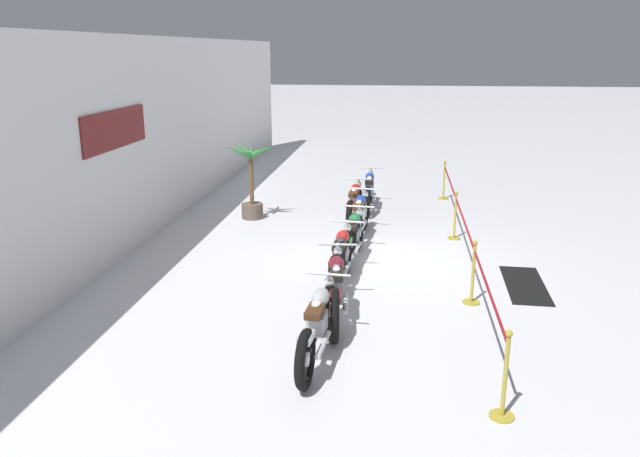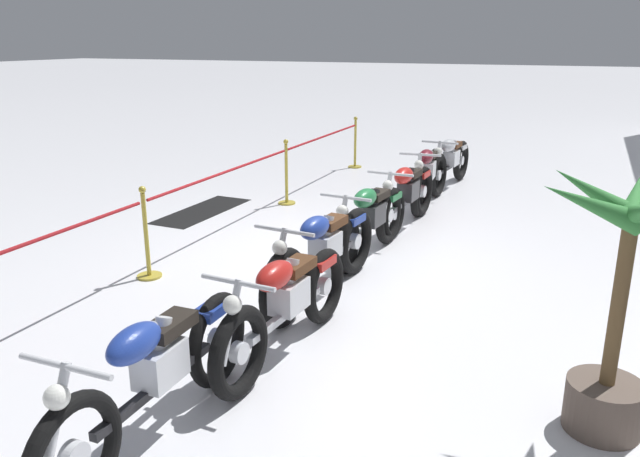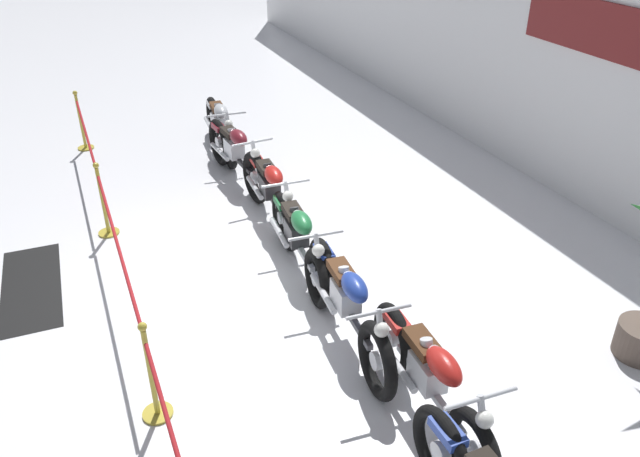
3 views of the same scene
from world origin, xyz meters
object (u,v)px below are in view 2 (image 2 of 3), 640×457
potted_palm_left_of_row (618,311)px  motorcycle_blue_6 (155,375)px  stanchion_mid_right (147,247)px  floor_banner (202,211)px  motorcycle_red_2 (407,196)px  motorcycle_silver_0 (450,162)px  motorcycle_maroon_1 (427,175)px  stanchion_far_left (269,165)px  stanchion_mid_left (287,182)px  motorcycle_red_5 (286,304)px  motorcycle_blue_4 (323,254)px  motorcycle_green_3 (370,219)px

potted_palm_left_of_row → motorcycle_blue_6: bearing=-64.8°
stanchion_mid_right → floor_banner: size_ratio=0.57×
motorcycle_red_2 → floor_banner: motorcycle_red_2 is taller
motorcycle_silver_0 → motorcycle_maroon_1: 1.30m
motorcycle_maroon_1 → stanchion_far_left: (1.44, -2.09, 0.25)m
stanchion_mid_left → motorcycle_maroon_1: bearing=112.6°
motorcycle_red_2 → motorcycle_red_5: motorcycle_red_2 is taller
stanchion_mid_right → stanchion_far_left: bearing=180.0°
motorcycle_maroon_1 → stanchion_mid_left: (0.87, -2.09, -0.13)m
stanchion_far_left → stanchion_mid_left: same height
stanchion_mid_left → stanchion_mid_right: (3.55, 0.00, 0.00)m
motorcycle_blue_4 → floor_banner: motorcycle_blue_4 is taller
motorcycle_maroon_1 → stanchion_mid_right: size_ratio=2.20×
potted_palm_left_of_row → stanchion_far_left: bearing=-131.1°
motorcycle_red_2 → motorcycle_green_3: bearing=-4.8°
motorcycle_blue_4 → motorcycle_red_2: bearing=177.2°
motorcycle_silver_0 → motorcycle_green_3: (4.01, -0.15, -0.01)m
stanchion_far_left → motorcycle_blue_6: bearing=19.9°
motorcycle_maroon_1 → motorcycle_red_5: 5.43m
motorcycle_maroon_1 → stanchion_mid_right: (4.42, -2.09, -0.13)m
motorcycle_silver_0 → motorcycle_red_5: bearing=0.2°
motorcycle_blue_4 → stanchion_mid_right: size_ratio=2.21×
motorcycle_blue_4 → potted_palm_left_of_row: bearing=62.9°
motorcycle_blue_4 → motorcycle_blue_6: size_ratio=1.04×
potted_palm_left_of_row → motorcycle_red_2: bearing=-148.2°
stanchion_far_left → motorcycle_maroon_1: bearing=124.7°
motorcycle_green_3 → stanchion_mid_left: bearing=-132.2°
motorcycle_maroon_1 → stanchion_mid_right: 4.89m
stanchion_mid_right → potted_palm_left_of_row: bearing=76.7°
motorcycle_green_3 → motorcycle_red_5: (2.71, 0.17, 0.00)m
motorcycle_blue_4 → motorcycle_blue_6: 2.65m
motorcycle_silver_0 → motorcycle_blue_6: (8.10, -0.25, 0.01)m
motorcycle_green_3 → stanchion_mid_right: stanchion_mid_right is taller
motorcycle_red_5 → motorcycle_blue_6: (1.38, -0.28, 0.02)m
potted_palm_left_of_row → stanchion_mid_right: (-1.11, -4.68, -0.52)m
motorcycle_red_5 → floor_banner: motorcycle_red_5 is taller
motorcycle_silver_0 → motorcycle_blue_6: bearing=-1.8°
motorcycle_blue_6 → stanchion_mid_left: (-5.95, -1.94, -0.12)m
motorcycle_green_3 → motorcycle_blue_6: 4.09m
motorcycle_red_2 → motorcycle_blue_4: motorcycle_blue_4 is taller
motorcycle_silver_0 → potted_palm_left_of_row: bearing=20.0°
motorcycle_blue_4 → stanchion_mid_left: stanchion_mid_left is taller
motorcycle_blue_6 → potted_palm_left_of_row: bearing=115.2°
motorcycle_red_5 → stanchion_far_left: (-3.99, -2.22, 0.28)m
motorcycle_silver_0 → stanchion_far_left: size_ratio=0.21×
motorcycle_maroon_1 → motorcycle_blue_6: motorcycle_maroon_1 is taller
motorcycle_green_3 → motorcycle_blue_4: bearing=-1.0°
motorcycle_silver_0 → motorcycle_green_3: motorcycle_silver_0 is taller
motorcycle_silver_0 → motorcycle_maroon_1: bearing=-4.9°
motorcycle_red_2 → potted_palm_left_of_row: 4.82m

